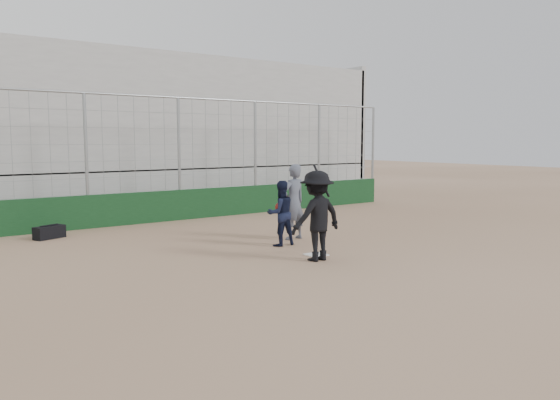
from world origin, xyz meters
TOP-DOWN VIEW (x-y plane):
  - ground at (0.00, 0.00)m, footprint 90.00×90.00m
  - home_plate at (0.00, 0.00)m, footprint 0.44×0.44m
  - backstop at (0.00, 7.00)m, footprint 18.10×0.25m
  - bleachers at (0.00, 11.95)m, footprint 20.25×6.70m
  - batter_at_plate at (-0.33, -0.40)m, footprint 1.28×0.81m
  - catcher_crouched at (0.01, 1.39)m, footprint 0.80×0.62m
  - umpire at (0.82, 1.92)m, footprint 0.78×0.56m
  - equipment_bag at (-4.39, 5.86)m, footprint 0.87×0.61m

SIDE VIEW (x-z plane):
  - ground at x=0.00m, z-range 0.00..0.00m
  - home_plate at x=0.00m, z-range 0.00..0.02m
  - equipment_bag at x=-4.39m, z-range -0.02..0.36m
  - catcher_crouched at x=0.01m, z-range 0.00..1.11m
  - umpire at x=0.82m, z-range 0.00..1.80m
  - backstop at x=0.00m, z-range -1.06..2.98m
  - batter_at_plate at x=-0.33m, z-range -0.06..2.03m
  - bleachers at x=0.00m, z-range -0.57..6.41m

